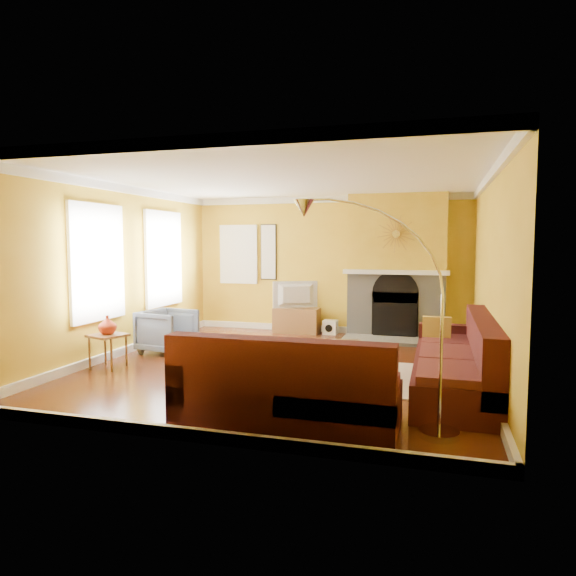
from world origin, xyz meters
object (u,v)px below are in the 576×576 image
(coffee_table, at_px, (331,357))
(sectional_sofa, at_px, (355,354))
(side_table, at_px, (108,351))
(arc_lamp, at_px, (376,317))
(media_console, at_px, (297,320))
(armchair, at_px, (168,331))

(coffee_table, bearing_deg, sectional_sofa, -62.32)
(side_table, xyz_separation_m, arc_lamp, (3.94, -1.40, 0.85))
(coffee_table, distance_m, media_console, 3.06)
(side_table, bearing_deg, arc_lamp, -19.55)
(coffee_table, distance_m, armchair, 2.83)
(media_console, bearing_deg, armchair, -122.53)
(sectional_sofa, bearing_deg, coffee_table, 117.68)
(media_console, relative_size, arc_lamp, 0.41)
(sectional_sofa, height_order, armchair, sectional_sofa)
(media_console, bearing_deg, sectional_sofa, -64.70)
(coffee_table, bearing_deg, media_console, 114.50)
(sectional_sofa, distance_m, armchair, 3.52)
(armchair, bearing_deg, media_console, -24.40)
(coffee_table, bearing_deg, side_table, -165.81)
(armchair, bearing_deg, sectional_sofa, -103.53)
(armchair, distance_m, side_table, 1.21)
(media_console, height_order, side_table, media_console)
(arc_lamp, bearing_deg, side_table, 160.45)
(side_table, bearing_deg, media_console, 63.01)
(sectional_sofa, height_order, media_console, sectional_sofa)
(armchair, xyz_separation_m, arc_lamp, (3.65, -2.57, 0.74))
(coffee_table, relative_size, arc_lamp, 0.42)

